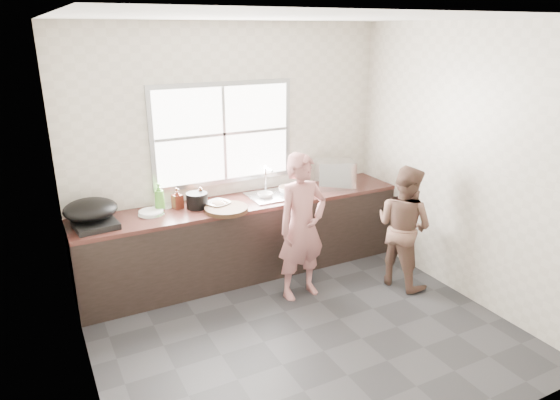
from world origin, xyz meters
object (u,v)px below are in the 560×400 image
pot_lid_right (164,206)px  woman (302,232)px  black_pot (197,200)px  burner (96,224)px  bowl_held (265,195)px  dish_rack (335,174)px  pot_lid_left (151,215)px  bottle_brown_tall (177,199)px  cutting_board (226,209)px  bowl_crabs (290,191)px  plate_food (151,212)px  bottle_brown_short (201,197)px  wok (90,209)px  bottle_green (159,196)px  bowl_mince (218,204)px  glass_jar (180,202)px  person_side (404,226)px

pot_lid_right → woman: bearing=-39.6°
black_pot → burner: black_pot is taller
bowl_held → woman: bearing=-84.5°
dish_rack → pot_lid_left: bearing=-161.5°
bottle_brown_tall → pot_lid_left: bottle_brown_tall is taller
cutting_board → bowl_crabs: (0.84, 0.20, 0.01)m
plate_food → burner: burner is taller
plate_food → bottle_brown_short: size_ratio=1.40×
black_pot → pot_lid_left: black_pot is taller
bowl_crabs → wok: bearing=178.7°
bottle_green → bottle_brown_short: bottle_green is taller
bowl_crabs → plate_food: bowl_crabs is taller
burner → pot_lid_right: (0.72, 0.28, -0.02)m
bowl_mince → dish_rack: bearing=0.7°
bottle_brown_tall → bottle_brown_short: bottle_brown_tall is taller
bottle_green → wok: 0.70m
bowl_held → black_pot: (-0.77, 0.04, 0.04)m
bowl_mince → glass_jar: glass_jar is taller
person_side → bottle_brown_short: bearing=44.7°
person_side → bottle_brown_short: (-1.84, 1.08, 0.29)m
woman → cutting_board: size_ratio=3.18×
bottle_green → wok: size_ratio=0.56×
bowl_mince → glass_jar: (-0.35, 0.21, 0.01)m
bowl_held → bottle_brown_tall: 0.96m
bowl_crabs → bowl_held: bowl_held is taller
burner → woman: bearing=-19.5°
bowl_crabs → wok: 2.11m
bottle_green → plate_food: bearing=-152.4°
woman → bottle_brown_short: bearing=129.4°
black_pot → pot_lid_left: bearing=179.8°
bowl_mince → glass_jar: bearing=148.9°
pot_lid_right → bottle_brown_tall: bearing=-46.6°
woman → pot_lid_right: woman is taller
glass_jar → pot_lid_right: glass_jar is taller
plate_food → bottle_brown_short: 0.53m
woman → glass_jar: woman is taller
bowl_mince → bowl_crabs: size_ratio=1.19×
bottle_brown_tall → burner: 0.85m
bowl_held → plate_food: size_ratio=0.90×
dish_rack → pot_lid_right: 1.97m
bottle_green → wok: bottle_green is taller
cutting_board → bottle_brown_short: bottle_brown_short is taller
bottle_brown_tall → glass_jar: size_ratio=2.24×
cutting_board → black_pot: size_ratio=2.00×
burner → bowl_mince: bearing=-0.3°
bottle_brown_tall → glass_jar: 0.08m
plate_food → bottle_brown_short: bottle_brown_short is taller
bowl_mince → plate_food: bowl_mince is taller
person_side → dish_rack: person_side is taller
woman → bottle_brown_short: 1.14m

